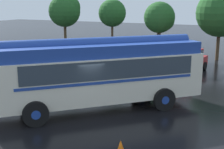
{
  "coord_description": "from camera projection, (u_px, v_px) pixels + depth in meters",
  "views": [
    {
      "loc": [
        7.51,
        -12.05,
        5.09
      ],
      "look_at": [
        0.35,
        2.06,
        1.4
      ],
      "focal_mm": 50.0,
      "sensor_mm": 36.0,
      "label": 1
    }
  ],
  "objects": [
    {
      "name": "car_mid_left",
      "position": [
        188.0,
        61.0,
        23.13
      ],
      "size": [
        2.37,
        4.39,
        1.66
      ],
      "color": "maroon",
      "rests_on": "ground"
    },
    {
      "name": "tree_far_left",
      "position": [
        66.0,
        10.0,
        34.0
      ],
      "size": [
        3.46,
        3.46,
        5.85
      ],
      "color": "#4C3823",
      "rests_on": "ground"
    },
    {
      "name": "tree_centre",
      "position": [
        160.0,
        18.0,
        28.82
      ],
      "size": [
        2.88,
        2.88,
        5.14
      ],
      "color": "#4C3823",
      "rests_on": "ground"
    },
    {
      "name": "car_near_left",
      "position": [
        149.0,
        57.0,
        24.49
      ],
      "size": [
        2.25,
        4.34,
        1.66
      ],
      "color": "#4C5156",
      "rests_on": "ground"
    },
    {
      "name": "vintage_bus",
      "position": [
        98.0,
        71.0,
        14.82
      ],
      "size": [
        8.75,
        8.96,
        3.49
      ],
      "color": "silver",
      "rests_on": "ground"
    },
    {
      "name": "traffic_cone",
      "position": [
        121.0,
        148.0,
        10.55
      ],
      "size": [
        0.36,
        0.36,
        0.55
      ],
      "primitive_type": "cone",
      "color": "orange",
      "rests_on": "ground"
    },
    {
      "name": "tree_left_of_centre",
      "position": [
        112.0,
        13.0,
        32.16
      ],
      "size": [
        2.85,
        2.85,
        5.4
      ],
      "color": "#4C3823",
      "rests_on": "ground"
    },
    {
      "name": "tree_right_of_centre",
      "position": [
        222.0,
        12.0,
        26.89
      ],
      "size": [
        4.18,
        4.17,
        6.24
      ],
      "color": "#4C3823",
      "rests_on": "ground"
    },
    {
      "name": "ground_plane",
      "position": [
        86.0,
        111.0,
        14.93
      ],
      "size": [
        120.0,
        120.0,
        0.0
      ],
      "primitive_type": "plane",
      "color": "black"
    }
  ]
}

